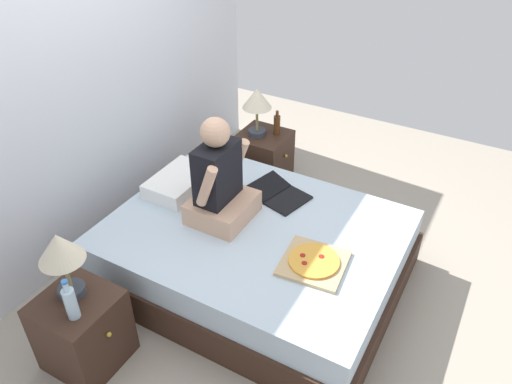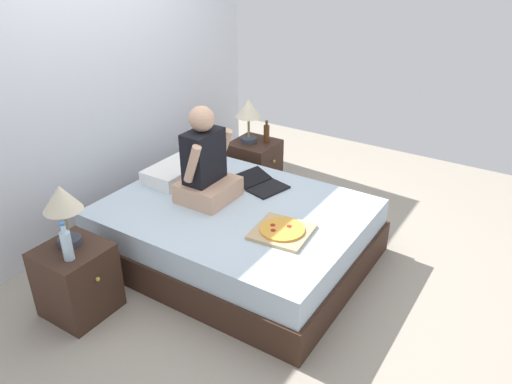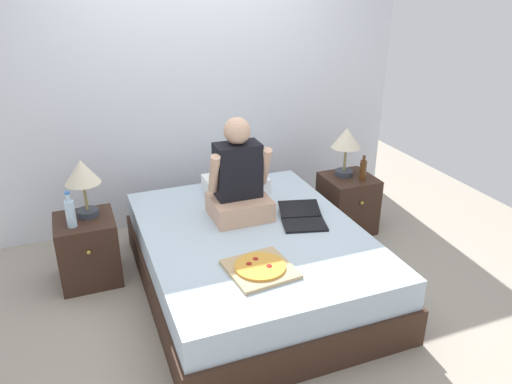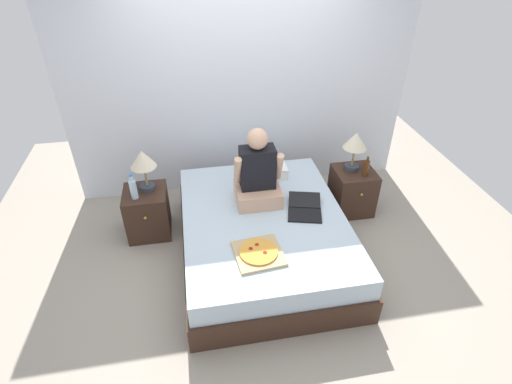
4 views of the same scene
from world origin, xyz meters
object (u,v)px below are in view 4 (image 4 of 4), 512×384
at_px(lamp_on_left_nightstand, 143,162).
at_px(pizza_box, 259,253).
at_px(bed, 264,235).
at_px(beer_bottle, 366,168).
at_px(person_seated, 258,176).
at_px(nightstand_right, 352,191).
at_px(nightstand_left, 148,212).
at_px(laptop, 305,210).
at_px(lamp_on_right_nightstand, 355,143).
at_px(water_bottle, 133,189).

height_order(lamp_on_left_nightstand, pizza_box, lamp_on_left_nightstand).
height_order(bed, beer_bottle, beer_bottle).
relative_size(bed, person_seated, 2.63).
height_order(nightstand_right, pizza_box, pizza_box).
xyz_separation_m(bed, person_seated, (-0.01, 0.28, 0.53)).
relative_size(nightstand_left, laptop, 1.09).
relative_size(nightstand_right, person_seated, 0.67).
relative_size(lamp_on_right_nightstand, pizza_box, 1.03).
bearing_deg(lamp_on_left_nightstand, nightstand_right, -1.27).
distance_m(lamp_on_left_nightstand, beer_bottle, 2.34).
bearing_deg(nightstand_right, lamp_on_right_nightstand, 120.93).
height_order(bed, lamp_on_left_nightstand, lamp_on_left_nightstand).
bearing_deg(lamp_on_right_nightstand, water_bottle, -176.59).
relative_size(lamp_on_right_nightstand, person_seated, 0.58).
distance_m(lamp_on_left_nightstand, laptop, 1.67).
bearing_deg(nightstand_left, laptop, -20.03).
height_order(lamp_on_left_nightstand, laptop, lamp_on_left_nightstand).
distance_m(nightstand_left, lamp_on_left_nightstand, 0.59).
bearing_deg(beer_bottle, pizza_box, -144.47).
relative_size(lamp_on_left_nightstand, nightstand_right, 0.86).
bearing_deg(bed, person_seated, 92.13).
distance_m(lamp_on_left_nightstand, person_seated, 1.15).
bearing_deg(lamp_on_left_nightstand, person_seated, -16.96).
relative_size(nightstand_left, pizza_box, 1.20).
relative_size(nightstand_right, pizza_box, 1.20).
bearing_deg(water_bottle, laptop, -16.26).
distance_m(water_bottle, beer_bottle, 2.45).
xyz_separation_m(beer_bottle, person_seated, (-1.23, -0.19, 0.15)).
height_order(water_bottle, nightstand_right, water_bottle).
bearing_deg(lamp_on_left_nightstand, pizza_box, -49.54).
height_order(nightstand_left, lamp_on_left_nightstand, lamp_on_left_nightstand).
relative_size(nightstand_right, laptop, 1.09).
bearing_deg(water_bottle, nightstand_left, 48.35).
xyz_separation_m(bed, nightstand_right, (1.15, 0.56, 0.02)).
bearing_deg(bed, beer_bottle, 20.73).
xyz_separation_m(water_bottle, pizza_box, (1.08, -0.99, -0.13)).
xyz_separation_m(water_bottle, nightstand_right, (2.38, 0.09, -0.37)).
bearing_deg(nightstand_right, bed, -153.97).
bearing_deg(pizza_box, water_bottle, 137.61).
bearing_deg(lamp_on_left_nightstand, bed, -28.86).
bearing_deg(bed, laptop, -0.67).
xyz_separation_m(lamp_on_left_nightstand, pizza_box, (0.96, -1.13, -0.35)).
bearing_deg(beer_bottle, laptop, -150.26).
bearing_deg(water_bottle, beer_bottle, -0.23).
relative_size(nightstand_left, water_bottle, 1.90).
bearing_deg(person_seated, bed, -87.87).
bearing_deg(laptop, nightstand_right, 37.19).
relative_size(bed, nightstand_left, 3.92).
bearing_deg(laptop, nightstand_left, 159.97).
xyz_separation_m(water_bottle, beer_bottle, (2.45, -0.01, -0.02)).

